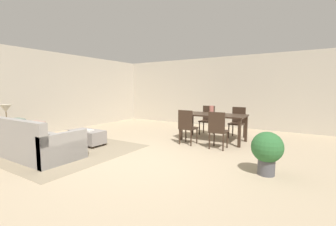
{
  "coord_description": "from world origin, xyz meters",
  "views": [
    {
      "loc": [
        2.78,
        -3.53,
        1.46
      ],
      "look_at": [
        -0.3,
        1.48,
        0.83
      ],
      "focal_mm": 23.68,
      "sensor_mm": 36.0,
      "label": 1
    }
  ],
  "objects_px": {
    "ottoman_table": "(87,136)",
    "couch": "(35,144)",
    "dining_chair_far_right": "(238,120)",
    "potted_plant": "(267,150)",
    "dining_table": "(213,117)",
    "side_table": "(7,130)",
    "dining_chair_far_left": "(208,118)",
    "dining_chair_near_right": "(218,128)",
    "dining_chair_near_left": "(187,125)",
    "table_lamp": "(6,109)",
    "book_on_ottoman": "(88,130)",
    "vase_centerpiece": "(212,110)"
  },
  "relations": [
    {
      "from": "ottoman_table",
      "to": "couch",
      "type": "bearing_deg",
      "value": -95.88
    },
    {
      "from": "dining_chair_far_right",
      "to": "potted_plant",
      "type": "relative_size",
      "value": 1.24
    },
    {
      "from": "dining_chair_far_right",
      "to": "potted_plant",
      "type": "distance_m",
      "value": 2.98
    },
    {
      "from": "dining_table",
      "to": "ottoman_table",
      "type": "bearing_deg",
      "value": -140.2
    },
    {
      "from": "ottoman_table",
      "to": "side_table",
      "type": "height_order",
      "value": "side_table"
    },
    {
      "from": "ottoman_table",
      "to": "potted_plant",
      "type": "bearing_deg",
      "value": 3.32
    },
    {
      "from": "ottoman_table",
      "to": "dining_chair_far_right",
      "type": "bearing_deg",
      "value": 43.69
    },
    {
      "from": "dining_chair_far_right",
      "to": "ottoman_table",
      "type": "bearing_deg",
      "value": -136.31
    },
    {
      "from": "dining_chair_far_left",
      "to": "dining_chair_far_right",
      "type": "xyz_separation_m",
      "value": [
        0.97,
        -0.02,
        0.0
      ]
    },
    {
      "from": "dining_chair_far_left",
      "to": "couch",
      "type": "bearing_deg",
      "value": -118.18
    },
    {
      "from": "dining_table",
      "to": "dining_chair_near_right",
      "type": "relative_size",
      "value": 1.93
    },
    {
      "from": "dining_chair_near_left",
      "to": "potted_plant",
      "type": "distance_m",
      "value": 2.39
    },
    {
      "from": "dining_chair_far_right",
      "to": "table_lamp",
      "type": "bearing_deg",
      "value": -137.54
    },
    {
      "from": "dining_chair_far_right",
      "to": "potted_plant",
      "type": "xyz_separation_m",
      "value": [
        1.19,
        -2.73,
        -0.08
      ]
    },
    {
      "from": "table_lamp",
      "to": "dining_table",
      "type": "height_order",
      "value": "table_lamp"
    },
    {
      "from": "dining_chair_near_right",
      "to": "dining_chair_far_right",
      "type": "distance_m",
      "value": 1.61
    },
    {
      "from": "potted_plant",
      "to": "dining_table",
      "type": "bearing_deg",
      "value": 130.67
    },
    {
      "from": "dining_chair_far_left",
      "to": "book_on_ottoman",
      "type": "xyz_separation_m",
      "value": [
        -2.06,
        -3.05,
        -0.11
      ]
    },
    {
      "from": "couch",
      "to": "dining_chair_far_left",
      "type": "distance_m",
      "value": 4.84
    },
    {
      "from": "couch",
      "to": "ottoman_table",
      "type": "distance_m",
      "value": 1.27
    },
    {
      "from": "dining_chair_near_right",
      "to": "dining_chair_far_left",
      "type": "height_order",
      "value": "same"
    },
    {
      "from": "vase_centerpiece",
      "to": "dining_chair_far_right",
      "type": "bearing_deg",
      "value": 57.6
    },
    {
      "from": "dining_chair_near_left",
      "to": "dining_chair_far_right",
      "type": "bearing_deg",
      "value": 60.03
    },
    {
      "from": "couch",
      "to": "table_lamp",
      "type": "relative_size",
      "value": 3.95
    },
    {
      "from": "side_table",
      "to": "dining_table",
      "type": "xyz_separation_m",
      "value": [
        4.1,
        3.41,
        0.23
      ]
    },
    {
      "from": "dining_chair_far_left",
      "to": "dining_chair_far_right",
      "type": "relative_size",
      "value": 1.0
    },
    {
      "from": "dining_table",
      "to": "dining_chair_near_left",
      "type": "xyz_separation_m",
      "value": [
        -0.43,
        -0.8,
        -0.15
      ]
    },
    {
      "from": "couch",
      "to": "ottoman_table",
      "type": "bearing_deg",
      "value": 84.12
    },
    {
      "from": "dining_chair_far_left",
      "to": "potted_plant",
      "type": "bearing_deg",
      "value": -51.95
    },
    {
      "from": "ottoman_table",
      "to": "book_on_ottoman",
      "type": "distance_m",
      "value": 0.21
    },
    {
      "from": "side_table",
      "to": "vase_centerpiece",
      "type": "distance_m",
      "value": 5.3
    },
    {
      "from": "dining_chair_far_left",
      "to": "ottoman_table",
      "type": "bearing_deg",
      "value": -125.66
    },
    {
      "from": "dining_chair_near_left",
      "to": "dining_chair_far_right",
      "type": "distance_m",
      "value": 1.83
    },
    {
      "from": "book_on_ottoman",
      "to": "couch",
      "type": "bearing_deg",
      "value": -100.44
    },
    {
      "from": "ottoman_table",
      "to": "dining_chair_near_left",
      "type": "xyz_separation_m",
      "value": [
        2.21,
        1.4,
        0.29
      ]
    },
    {
      "from": "ottoman_table",
      "to": "dining_chair_far_left",
      "type": "xyz_separation_m",
      "value": [
        2.15,
        3.0,
        0.29
      ]
    },
    {
      "from": "dining_chair_far_right",
      "to": "book_on_ottoman",
      "type": "relative_size",
      "value": 3.54
    },
    {
      "from": "potted_plant",
      "to": "dining_chair_far_left",
      "type": "bearing_deg",
      "value": 128.05
    },
    {
      "from": "dining_chair_near_right",
      "to": "dining_table",
      "type": "bearing_deg",
      "value": 116.91
    },
    {
      "from": "table_lamp",
      "to": "dining_chair_near_left",
      "type": "xyz_separation_m",
      "value": [
        3.68,
        2.62,
        -0.45
      ]
    },
    {
      "from": "ottoman_table",
      "to": "dining_chair_near_right",
      "type": "height_order",
      "value": "dining_chair_near_right"
    },
    {
      "from": "dining_chair_near_right",
      "to": "table_lamp",
      "type": "bearing_deg",
      "value": -150.14
    },
    {
      "from": "dining_chair_near_right",
      "to": "dining_chair_far_left",
      "type": "xyz_separation_m",
      "value": [
        -0.9,
        1.62,
        0.0
      ]
    },
    {
      "from": "dining_chair_far_right",
      "to": "potted_plant",
      "type": "height_order",
      "value": "dining_chair_far_right"
    },
    {
      "from": "couch",
      "to": "vase_centerpiece",
      "type": "height_order",
      "value": "vase_centerpiece"
    },
    {
      "from": "side_table",
      "to": "book_on_ottoman",
      "type": "xyz_separation_m",
      "value": [
        1.56,
        1.16,
        -0.03
      ]
    },
    {
      "from": "couch",
      "to": "side_table",
      "type": "height_order",
      "value": "couch"
    },
    {
      "from": "dining_table",
      "to": "book_on_ottoman",
      "type": "relative_size",
      "value": 6.82
    },
    {
      "from": "ottoman_table",
      "to": "dining_chair_far_right",
      "type": "distance_m",
      "value": 4.33
    },
    {
      "from": "dining_table",
      "to": "dining_chair_far_right",
      "type": "relative_size",
      "value": 1.93
    }
  ]
}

